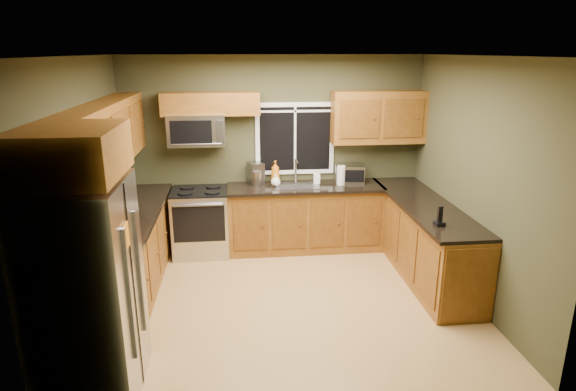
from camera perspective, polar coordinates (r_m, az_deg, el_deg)
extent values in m
plane|color=#A9834A|center=(5.66, -0.14, -12.28)|extent=(4.20, 4.20, 0.00)
plane|color=white|center=(4.94, -0.16, 16.23)|extent=(4.20, 4.20, 0.00)
plane|color=#383821|center=(6.88, -1.68, 5.07)|extent=(4.20, 0.00, 4.20)
plane|color=#383821|center=(3.45, 2.93, -7.16)|extent=(4.20, 0.00, 4.20)
plane|color=#383821|center=(5.36, -23.10, 0.27)|extent=(0.00, 3.60, 3.60)
plane|color=#383821|center=(5.74, 21.21, 1.52)|extent=(0.00, 3.60, 3.60)
cube|color=white|center=(6.86, 0.83, 6.74)|extent=(1.12, 0.03, 1.02)
cube|color=black|center=(6.85, 0.84, 6.72)|extent=(1.00, 0.01, 0.90)
cube|color=white|center=(6.84, 0.84, 6.72)|extent=(0.03, 0.01, 0.90)
cube|color=white|center=(6.78, 0.86, 9.96)|extent=(1.00, 0.01, 0.03)
cube|color=brown|center=(6.00, -18.10, -6.60)|extent=(0.60, 2.65, 0.90)
cube|color=black|center=(5.83, -18.28, -2.35)|extent=(0.65, 2.65, 0.04)
cube|color=brown|center=(6.88, 2.02, -2.73)|extent=(2.17, 0.60, 0.90)
cube|color=black|center=(6.71, 2.09, 0.99)|extent=(2.17, 0.65, 0.04)
cube|color=brown|center=(6.36, 15.74, -5.04)|extent=(0.60, 2.50, 0.90)
cube|color=brown|center=(5.32, 20.69, -9.99)|extent=(0.56, 0.02, 0.82)
cube|color=black|center=(6.20, 15.87, -1.02)|extent=(0.65, 2.50, 0.04)
cube|color=brown|center=(5.65, -20.74, 6.66)|extent=(0.33, 2.65, 0.72)
cube|color=brown|center=(6.60, -9.14, 10.69)|extent=(1.30, 0.33, 0.30)
cube|color=brown|center=(6.89, 10.65, 9.12)|extent=(1.30, 0.33, 0.72)
cube|color=brown|center=(3.89, -24.50, 4.60)|extent=(0.72, 0.90, 0.38)
cube|color=#B7B7BC|center=(4.25, -22.64, -10.44)|extent=(0.72, 0.90, 1.80)
cube|color=slate|center=(3.96, -18.29, -11.19)|extent=(0.03, 0.04, 1.10)
cube|color=slate|center=(4.31, -17.22, -8.71)|extent=(0.03, 0.04, 1.10)
cube|color=black|center=(4.16, -17.73, -10.52)|extent=(0.01, 0.02, 1.78)
cube|color=orange|center=(3.87, -18.60, -4.58)|extent=(0.01, 0.14, 0.20)
cube|color=#B7B7BC|center=(6.82, -10.26, -3.19)|extent=(0.76, 0.65, 0.90)
cube|color=black|center=(6.68, -10.46, 0.49)|extent=(0.76, 0.64, 0.03)
cube|color=black|center=(6.47, -10.50, -3.35)|extent=(0.68, 0.02, 0.50)
cylinder|color=slate|center=(6.37, -10.64, -1.13)|extent=(0.64, 0.04, 0.04)
cylinder|color=black|center=(6.55, -12.12, 0.30)|extent=(0.20, 0.20, 0.01)
cylinder|color=black|center=(6.52, -8.98, 0.40)|extent=(0.20, 0.20, 0.01)
cylinder|color=black|center=(6.82, -11.89, 0.97)|extent=(0.20, 0.20, 0.01)
cylinder|color=black|center=(6.79, -8.87, 1.07)|extent=(0.20, 0.20, 0.01)
cube|color=#B7B7BC|center=(6.63, -10.76, 7.67)|extent=(0.76, 0.38, 0.42)
cube|color=black|center=(6.44, -11.42, 7.38)|extent=(0.54, 0.01, 0.30)
cube|color=slate|center=(6.42, -8.11, 7.51)|extent=(0.10, 0.01, 0.30)
cylinder|color=slate|center=(6.45, -10.82, 5.98)|extent=(0.66, 0.02, 0.02)
cube|color=slate|center=(6.70, 1.12, 1.09)|extent=(0.60, 0.42, 0.02)
cylinder|color=#B7B7BC|center=(6.84, 0.92, 2.96)|extent=(0.03, 0.03, 0.34)
cylinder|color=#B7B7BC|center=(6.73, 1.01, 4.12)|extent=(0.03, 0.18, 0.03)
cube|color=#B7B7BC|center=(6.93, 7.28, 2.62)|extent=(0.44, 0.35, 0.25)
cube|color=black|center=(6.78, 7.58, 2.30)|extent=(0.34, 0.05, 0.17)
cube|color=slate|center=(6.78, -3.85, 2.64)|extent=(0.25, 0.28, 0.31)
cylinder|color=black|center=(6.71, -3.81, 1.87)|extent=(0.14, 0.14, 0.16)
cylinder|color=#B7B7BC|center=(6.71, -3.77, 2.07)|extent=(0.16, 0.16, 0.21)
cone|color=black|center=(6.68, -3.79, 3.11)|extent=(0.10, 0.10, 0.06)
cylinder|color=white|center=(6.77, 6.30, 2.39)|extent=(0.15, 0.15, 0.27)
cylinder|color=slate|center=(6.74, 6.34, 3.57)|extent=(0.02, 0.02, 0.04)
imported|color=orange|center=(6.81, -1.52, 2.80)|extent=(0.16, 0.16, 0.32)
imported|color=white|center=(6.82, 3.43, 2.26)|extent=(0.10, 0.10, 0.20)
imported|color=white|center=(6.68, -1.47, 1.84)|extent=(0.14, 0.14, 0.17)
cube|color=black|center=(5.44, 17.47, -3.20)|extent=(0.11, 0.11, 0.04)
cube|color=black|center=(5.40, 17.58, -2.10)|extent=(0.05, 0.04, 0.18)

